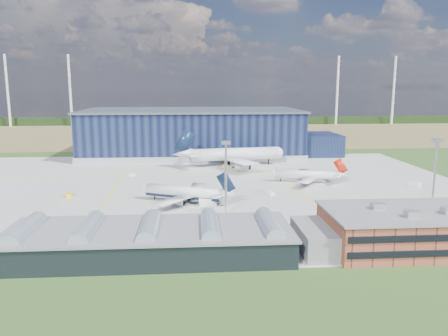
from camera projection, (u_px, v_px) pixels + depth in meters
The scene contains 23 objects.
ground at pixel (193, 193), 161.47m from camera, with size 600.00×600.00×0.00m, color #2D501E.
apron at pixel (193, 187), 171.27m from camera, with size 220.00×160.00×0.08m.
farmland at pixel (192, 132), 377.21m from camera, with size 600.00×220.00×0.01m, color olive.
treeline at pixel (192, 121), 454.93m from camera, with size 600.00×8.00×8.00m, color black.
hangar at pixel (197, 134), 252.51m from camera, with size 145.00×62.00×26.10m.
ops_building at pixel (420, 229), 105.65m from camera, with size 46.00×23.00×10.90m.
glass_concourse at pixel (165, 239), 101.50m from camera, with size 78.00×23.00×8.60m.
light_mast_center at pixel (226, 166), 129.94m from camera, with size 2.60×2.60×23.00m.
light_mast_east at pixel (436, 163), 134.55m from camera, with size 2.60×2.60×23.00m.
airliner_navy at pixel (183, 186), 147.13m from camera, with size 35.07×34.31×11.44m, color white, non-canonical shape.
airliner_red at pixel (305, 170), 178.12m from camera, with size 31.62×30.93×10.31m, color white, non-canonical shape.
airliner_widebody at pixel (235, 148), 215.22m from camera, with size 56.22×54.99×18.33m, color white, non-canonical shape.
gse_tug_a at pixel (69, 195), 155.17m from camera, with size 2.06×3.37×1.40m, color yellow.
gse_tug_b at pixel (160, 219), 126.96m from camera, with size 1.98×2.96×1.28m, color yellow.
gse_van_a at pixel (208, 202), 143.89m from camera, with size 2.48×5.67×2.48m, color white.
gse_cart_a at pixel (270, 193), 158.23m from camera, with size 2.06×3.09×1.34m, color white.
gse_van_b at pixel (414, 184), 170.78m from camera, with size 2.12×4.62×2.12m, color white.
gse_tug_c at pixel (225, 166), 212.21m from camera, with size 1.90×3.05×1.33m, color yellow.
gse_cart_b at pixel (132, 175), 191.81m from camera, with size 1.77×2.66×1.15m, color white.
gse_van_c at pixel (286, 227), 117.92m from camera, with size 2.45×5.10×2.45m, color white.
airstair at pixel (229, 190), 159.04m from camera, with size 2.18×5.45×3.49m, color white.
car_a at pixel (393, 229), 118.11m from camera, with size 1.48×3.67×1.25m, color #99999E.
car_b at pixel (368, 230), 117.64m from camera, with size 1.19×3.41×1.12m, color #99999E.
Camera 1 is at (0.24, -157.49, 38.57)m, focal length 35.00 mm.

